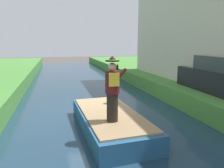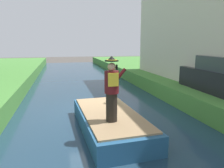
{
  "view_description": "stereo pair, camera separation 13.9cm",
  "coord_description": "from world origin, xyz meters",
  "views": [
    {
      "loc": [
        -1.64,
        -8.4,
        2.89
      ],
      "look_at": [
        0.1,
        -1.85,
        1.61
      ],
      "focal_mm": 34.42,
      "sensor_mm": 36.0,
      "label": 1
    },
    {
      "loc": [
        -1.5,
        -8.43,
        2.89
      ],
      "look_at": [
        0.1,
        -1.85,
        1.61
      ],
      "focal_mm": 34.42,
      "sensor_mm": 36.0,
      "label": 2
    }
  ],
  "objects": [
    {
      "name": "ground_plane",
      "position": [
        0.0,
        0.0,
        0.0
      ],
      "size": [
        80.0,
        80.0,
        0.0
      ],
      "primitive_type": "plane",
      "color": "#4C4742"
    },
    {
      "name": "canal_water",
      "position": [
        0.0,
        0.0,
        0.05
      ],
      "size": [
        6.78,
        48.0,
        0.1
      ],
      "primitive_type": "cube",
      "color": "#1E384C",
      "rests_on": "ground"
    },
    {
      "name": "boat",
      "position": [
        0.0,
        -1.96,
        0.4
      ],
      "size": [
        2.01,
        4.28,
        0.61
      ],
      "color": "#23517A",
      "rests_on": "canal_water"
    },
    {
      "name": "person_pirate",
      "position": [
        -0.13,
        -2.76,
        1.64
      ],
      "size": [
        0.61,
        0.42,
        1.85
      ],
      "rotation": [
        0.0,
        0.0,
        0.1
      ],
      "color": "black",
      "rests_on": "boat"
    },
    {
      "name": "parrot_plush",
      "position": [
        0.33,
        -0.95,
        0.95
      ],
      "size": [
        0.36,
        0.35,
        0.57
      ],
      "color": "green",
      "rests_on": "boat"
    },
    {
      "name": "parked_car_dark",
      "position": [
        5.15,
        -0.85,
        1.5
      ],
      "size": [
        1.85,
        4.06,
        1.5
      ],
      "color": "black",
      "rests_on": "grass_bank_far"
    }
  ]
}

